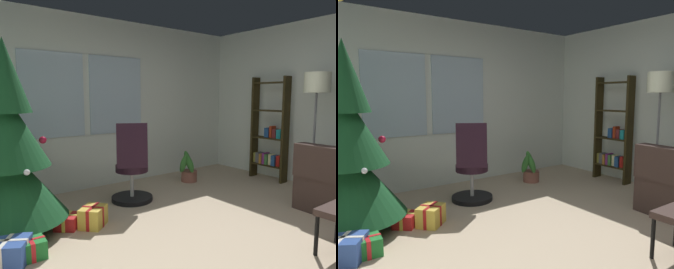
% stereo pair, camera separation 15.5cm
% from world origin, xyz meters
% --- Properties ---
extents(ground_plane, '(5.01, 5.39, 0.10)m').
position_xyz_m(ground_plane, '(0.00, 0.00, -0.05)').
color(ground_plane, '#BFA98C').
extents(wall_back_with_windows, '(5.01, 0.12, 2.61)m').
position_xyz_m(wall_back_with_windows, '(-0.02, 2.74, 1.31)').
color(wall_back_with_windows, silver).
rests_on(wall_back_with_windows, ground_plane).
extents(holiday_tree, '(1.13, 1.13, 2.46)m').
position_xyz_m(holiday_tree, '(-1.67, 1.65, 0.82)').
color(holiday_tree, '#4C331E').
rests_on(holiday_tree, ground_plane).
extents(gift_box_red, '(0.33, 0.33, 0.15)m').
position_xyz_m(gift_box_red, '(-1.18, 1.43, 0.07)').
color(gift_box_red, red).
rests_on(gift_box_red, ground_plane).
extents(gift_box_green, '(0.25, 0.24, 0.17)m').
position_xyz_m(gift_box_green, '(-1.66, 1.01, 0.08)').
color(gift_box_green, '#1E722D').
rests_on(gift_box_green, ground_plane).
extents(gift_box_gold, '(0.37, 0.37, 0.23)m').
position_xyz_m(gift_box_gold, '(-0.94, 1.31, 0.11)').
color(gift_box_gold, gold).
rests_on(gift_box_gold, ground_plane).
extents(gift_box_blue, '(0.45, 0.44, 0.22)m').
position_xyz_m(gift_box_blue, '(-1.85, 1.03, 0.10)').
color(gift_box_blue, '#2D4C99').
rests_on(gift_box_blue, ground_plane).
extents(office_chair, '(0.57, 0.60, 1.08)m').
position_xyz_m(office_chair, '(-0.18, 1.73, 0.42)').
color(office_chair, black).
rests_on(office_chair, ground_plane).
extents(bookshelf, '(0.18, 0.64, 1.74)m').
position_xyz_m(bookshelf, '(2.29, 1.32, 0.76)').
color(bookshelf, '#2E2610').
rests_on(bookshelf, ground_plane).
extents(floor_lamp, '(0.35, 0.35, 1.75)m').
position_xyz_m(floor_lamp, '(2.05, 0.42, 1.48)').
color(floor_lamp, slate).
rests_on(floor_lamp, ground_plane).
extents(potted_plant, '(0.39, 0.36, 0.55)m').
position_xyz_m(potted_plant, '(1.08, 2.02, 0.19)').
color(potted_plant, '#8B5445').
rests_on(potted_plant, ground_plane).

